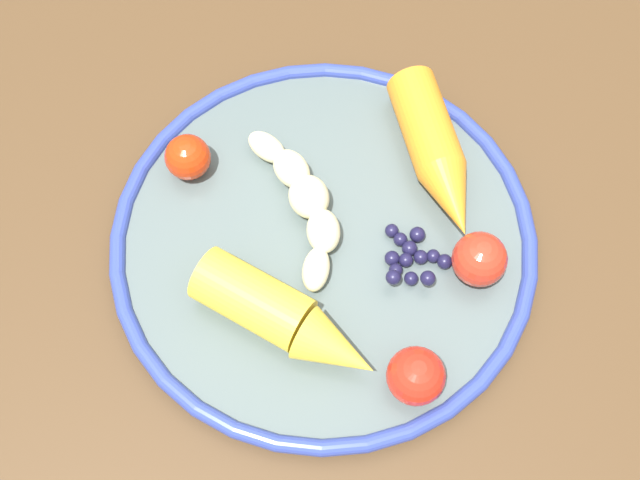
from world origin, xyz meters
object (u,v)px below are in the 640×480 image
object	(u,v)px
dining_table	(333,337)
banana	(302,201)
carrot_yellow	(287,323)
tomato_mid	(479,258)
plate	(320,242)
blueberry_pile	(412,257)
carrot_orange	(436,154)
tomato_near	(416,376)
tomato_far	(188,157)

from	to	relation	value
dining_table	banana	bearing A→B (deg)	98.48
dining_table	carrot_yellow	size ratio (longest dim) A/B	8.30
banana	tomato_mid	bearing A→B (deg)	-32.21
plate	blueberry_pile	xyz separation A→B (m)	(0.06, -0.03, 0.01)
carrot_orange	carrot_yellow	world-z (taller)	carrot_yellow
banana	carrot_orange	world-z (taller)	carrot_orange
plate	carrot_yellow	xyz separation A→B (m)	(-0.04, -0.07, 0.02)
dining_table	carrot_yellow	distance (m)	0.13
plate	blueberry_pile	distance (m)	0.07
plate	tomato_near	world-z (taller)	tomato_near
dining_table	carrot_orange	size ratio (longest dim) A/B	7.63
dining_table	banana	distance (m)	0.13
carrot_yellow	tomato_far	size ratio (longest dim) A/B	3.67
carrot_yellow	tomato_near	xyz separation A→B (m)	(0.08, -0.05, -0.00)
banana	tomato_mid	distance (m)	0.14
tomato_mid	carrot_orange	bearing A→B (deg)	95.73
plate	banana	size ratio (longest dim) A/B	2.18
plate	tomato_near	xyz separation A→B (m)	(0.04, -0.12, 0.02)
tomato_far	plate	bearing A→B (deg)	-42.01
dining_table	tomato_far	bearing A→B (deg)	126.08
carrot_orange	carrot_yellow	size ratio (longest dim) A/B	1.09
carrot_yellow	plate	bearing A→B (deg)	61.79
carrot_orange	banana	bearing A→B (deg)	-171.22
blueberry_pile	tomato_far	xyz separation A→B (m)	(-0.15, 0.11, 0.01)
plate	tomato_mid	world-z (taller)	tomato_mid
plate	tomato_mid	size ratio (longest dim) A/B	8.01
carrot_yellow	banana	bearing A→B (deg)	73.90
carrot_orange	tomato_near	xyz separation A→B (m)	(-0.06, -0.16, 0.00)
tomato_mid	blueberry_pile	bearing A→B (deg)	161.86
tomato_far	carrot_yellow	bearing A→B (deg)	-70.42
plate	tomato_far	size ratio (longest dim) A/B	9.08
carrot_orange	tomato_far	size ratio (longest dim) A/B	3.99
dining_table	tomato_mid	distance (m)	0.16
carrot_orange	carrot_yellow	distance (m)	0.17
banana	tomato_near	bearing A→B (deg)	-71.03
dining_table	blueberry_pile	size ratio (longest dim) A/B	19.13
banana	tomato_mid	world-z (taller)	tomato_mid
carrot_orange	tomato_mid	distance (m)	0.09
blueberry_pile	tomato_far	world-z (taller)	tomato_far
carrot_orange	tomato_near	bearing A→B (deg)	-108.63
dining_table	carrot_yellow	bearing A→B (deg)	-150.69
plate	carrot_orange	xyz separation A→B (m)	(0.10, 0.04, 0.02)
plate	tomato_near	distance (m)	0.13
dining_table	blueberry_pile	distance (m)	0.12
plate	blueberry_pile	size ratio (longest dim) A/B	5.71
blueberry_pile	carrot_yellow	bearing A→B (deg)	-159.30
carrot_orange	blueberry_pile	world-z (taller)	carrot_orange
plate	tomato_near	bearing A→B (deg)	-70.33
plate	carrot_yellow	world-z (taller)	carrot_yellow
carrot_yellow	blueberry_pile	distance (m)	0.11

